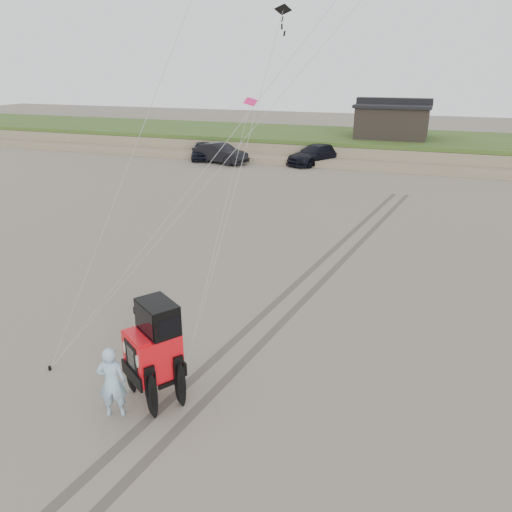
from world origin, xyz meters
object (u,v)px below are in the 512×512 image
object	(u,v)px
jeep	(154,362)
truck_a	(202,151)
cabin	(393,120)
truck_b	(220,153)
truck_c	(316,154)
man	(112,382)

from	to	relation	value
jeep	truck_a	bearing A→B (deg)	147.69
cabin	truck_b	size ratio (longest dim) A/B	1.30
cabin	truck_c	bearing A→B (deg)	-133.67
jeep	man	distance (m)	1.07
cabin	truck_b	world-z (taller)	cabin
man	jeep	bearing A→B (deg)	-147.72
truck_c	man	world-z (taller)	man
truck_b	man	bearing A→B (deg)	-144.83
truck_c	man	bearing A→B (deg)	-55.29
truck_b	truck_c	distance (m)	7.97
truck_a	man	distance (m)	34.33
truck_a	man	bearing A→B (deg)	-89.30
truck_c	jeep	world-z (taller)	jeep
truck_a	truck_c	world-z (taller)	truck_c
truck_c	truck_b	bearing A→B (deg)	-134.68
truck_a	man	xyz separation A→B (m)	(12.76, -31.87, 0.15)
truck_c	man	size ratio (longest dim) A/B	3.07
cabin	truck_c	distance (m)	8.27
cabin	jeep	bearing A→B (deg)	-92.99
truck_b	jeep	distance (m)	31.81
truck_a	truck_c	bearing A→B (deg)	-15.63
cabin	truck_a	xyz separation A→B (m)	(-15.33, -6.67, -2.50)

